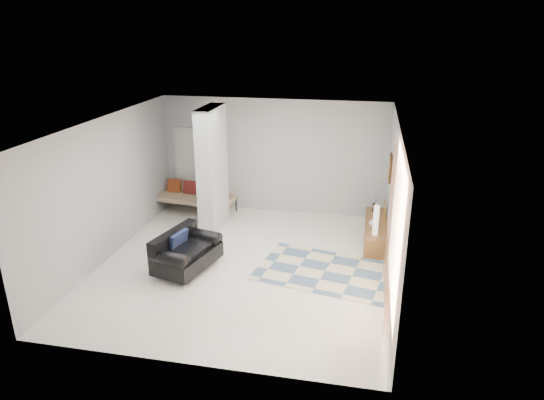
# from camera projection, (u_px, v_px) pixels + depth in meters

# --- Properties ---
(floor) EXTENTS (6.00, 6.00, 0.00)m
(floor) POSITION_uv_depth(u_px,v_px,m) (244.00, 265.00, 9.52)
(floor) COLOR white
(floor) RESTS_ON ground
(ceiling) EXTENTS (6.00, 6.00, 0.00)m
(ceiling) POSITION_uv_depth(u_px,v_px,m) (240.00, 124.00, 8.55)
(ceiling) COLOR white
(ceiling) RESTS_ON wall_back
(wall_back) EXTENTS (6.00, 0.00, 6.00)m
(wall_back) POSITION_uv_depth(u_px,v_px,m) (273.00, 157.00, 11.79)
(wall_back) COLOR #B0B2B4
(wall_back) RESTS_ON ground
(wall_front) EXTENTS (6.00, 0.00, 6.00)m
(wall_front) POSITION_uv_depth(u_px,v_px,m) (183.00, 276.00, 6.28)
(wall_front) COLOR #B0B2B4
(wall_front) RESTS_ON ground
(wall_left) EXTENTS (0.00, 6.00, 6.00)m
(wall_left) POSITION_uv_depth(u_px,v_px,m) (107.00, 189.00, 9.55)
(wall_left) COLOR #B0B2B4
(wall_left) RESTS_ON ground
(wall_right) EXTENTS (0.00, 6.00, 6.00)m
(wall_right) POSITION_uv_depth(u_px,v_px,m) (393.00, 209.00, 8.53)
(wall_right) COLOR #B0B2B4
(wall_right) RESTS_ON ground
(partition_column) EXTENTS (0.35, 1.20, 2.80)m
(partition_column) POSITION_uv_depth(u_px,v_px,m) (212.00, 170.00, 10.71)
(partition_column) COLOR silver
(partition_column) RESTS_ON floor
(hallway_door) EXTENTS (0.85, 0.06, 2.04)m
(hallway_door) POSITION_uv_depth(u_px,v_px,m) (192.00, 167.00, 12.28)
(hallway_door) COLOR silver
(hallway_door) RESTS_ON floor
(curtain) EXTENTS (0.00, 2.55, 2.55)m
(curtain) POSITION_uv_depth(u_px,v_px,m) (391.00, 232.00, 7.47)
(curtain) COLOR orange
(curtain) RESTS_ON wall_right
(wall_art) EXTENTS (0.04, 0.45, 0.55)m
(wall_art) POSITION_uv_depth(u_px,v_px,m) (390.00, 168.00, 10.01)
(wall_art) COLOR #3C2510
(wall_art) RESTS_ON wall_right
(media_console) EXTENTS (0.45, 1.92, 0.80)m
(media_console) POSITION_uv_depth(u_px,v_px,m) (375.00, 231.00, 10.55)
(media_console) COLOR brown
(media_console) RESTS_ON floor
(loveseat) EXTENTS (1.10, 1.51, 0.76)m
(loveseat) POSITION_uv_depth(u_px,v_px,m) (185.00, 252.00, 9.24)
(loveseat) COLOR silver
(loveseat) RESTS_ON floor
(daybed) EXTENTS (2.04, 1.07, 0.77)m
(daybed) POSITION_uv_depth(u_px,v_px,m) (193.00, 197.00, 12.01)
(daybed) COLOR black
(daybed) RESTS_ON floor
(area_rug) EXTENTS (2.81, 2.14, 0.01)m
(area_rug) POSITION_uv_depth(u_px,v_px,m) (325.00, 271.00, 9.27)
(area_rug) COLOR beige
(area_rug) RESTS_ON floor
(cylinder_lamp) EXTENTS (0.11, 0.11, 0.63)m
(cylinder_lamp) POSITION_uv_depth(u_px,v_px,m) (376.00, 220.00, 9.81)
(cylinder_lamp) COLOR silver
(cylinder_lamp) RESTS_ON media_console
(bronze_figurine) EXTENTS (0.11, 0.11, 0.21)m
(bronze_figurine) POSITION_uv_depth(u_px,v_px,m) (374.00, 207.00, 11.07)
(bronze_figurine) COLOR black
(bronze_figurine) RESTS_ON media_console
(vase) EXTENTS (0.21, 0.21, 0.21)m
(vase) POSITION_uv_depth(u_px,v_px,m) (374.00, 222.00, 10.25)
(vase) COLOR silver
(vase) RESTS_ON media_console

